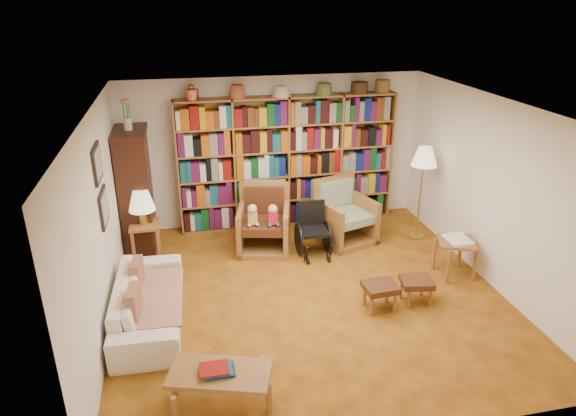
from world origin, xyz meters
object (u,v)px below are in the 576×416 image
object	(u,v)px
coffee_table	(220,376)
footstool_b	(417,284)
floor_lamp	(424,160)
footstool_a	(380,289)
armchair_leather	(263,222)
side_table_papers	(456,246)
sofa	(149,301)
wheelchair	(313,231)
side_table_lamp	(145,232)
armchair_sage	(343,217)

from	to	relation	value
coffee_table	footstool_b	bearing A→B (deg)	25.65
floor_lamp	footstool_a	world-z (taller)	floor_lamp
armchair_leather	footstool_b	size ratio (longest dim) A/B	2.24
side_table_papers	coffee_table	xyz separation A→B (m)	(-3.45, -1.80, -0.12)
floor_lamp	footstool_a	bearing A→B (deg)	-126.75
side_table_papers	coffee_table	size ratio (longest dim) A/B	0.58
sofa	wheelchair	world-z (taller)	wheelchair
armchair_leather	floor_lamp	xyz separation A→B (m)	(2.52, -0.21, 0.91)
armchair_leather	coffee_table	size ratio (longest dim) A/B	0.93
sofa	floor_lamp	xyz separation A→B (m)	(4.20, 1.50, 1.04)
wheelchair	coffee_table	size ratio (longest dim) A/B	0.77
sofa	coffee_table	size ratio (longest dim) A/B	1.81
side_table_lamp	side_table_papers	size ratio (longest dim) A/B	0.88
side_table_lamp	armchair_sage	xyz separation A→B (m)	(3.10, 0.01, -0.04)
armchair_leather	side_table_lamp	bearing A→B (deg)	179.93
sofa	wheelchair	xyz separation A→B (m)	(2.39, 1.31, 0.09)
side_table_lamp	sofa	bearing A→B (deg)	-86.66
footstool_a	sofa	bearing A→B (deg)	173.33
wheelchair	floor_lamp	distance (m)	2.05
armchair_leather	coffee_table	xyz separation A→B (m)	(-0.96, -3.27, -0.07)
side_table_papers	footstool_b	size ratio (longest dim) A/B	1.39
armchair_sage	footstool_a	bearing A→B (deg)	-94.59
side_table_lamp	floor_lamp	size ratio (longest dim) A/B	0.36
side_table_lamp	side_table_papers	bearing A→B (deg)	-19.00
footstool_b	armchair_leather	bearing A→B (deg)	129.70
footstool_a	coffee_table	distance (m)	2.44
side_table_lamp	floor_lamp	bearing A→B (deg)	-2.86
sofa	side_table_papers	distance (m)	4.18
footstool_b	coffee_table	world-z (taller)	coffee_table
side_table_lamp	floor_lamp	xyz separation A→B (m)	(4.30, -0.22, 0.90)
side_table_lamp	footstool_b	world-z (taller)	side_table_lamp
wheelchair	coffee_table	world-z (taller)	wheelchair
sofa	footstool_b	bearing A→B (deg)	-93.13
footstool_b	armchair_sage	bearing A→B (deg)	99.68
floor_lamp	footstool_a	xyz separation A→B (m)	(-1.37, -1.83, -1.03)
side_table_lamp	coffee_table	distance (m)	3.37
floor_lamp	footstool_b	size ratio (longest dim) A/B	3.43
sofa	floor_lamp	size ratio (longest dim) A/B	1.26
sofa	armchair_sage	xyz separation A→B (m)	(3.00, 1.72, 0.09)
armchair_leather	footstool_a	bearing A→B (deg)	-60.51
wheelchair	floor_lamp	bearing A→B (deg)	5.93
armchair_sage	footstool_b	distance (m)	2.05
sofa	footstool_a	xyz separation A→B (m)	(2.83, -0.33, 0.00)
side_table_lamp	armchair_leather	size ratio (longest dim) A/B	0.55
coffee_table	footstool_a	bearing A→B (deg)	30.02
armchair_sage	footstool_a	size ratio (longest dim) A/B	2.42
sofa	footstool_a	size ratio (longest dim) A/B	4.48
footstool_a	floor_lamp	bearing A→B (deg)	53.25
side_table_lamp	wheelchair	xyz separation A→B (m)	(2.49, -0.40, -0.04)
side_table_lamp	footstool_a	bearing A→B (deg)	-34.90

